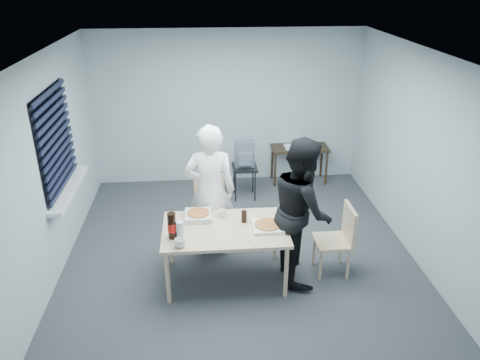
{
  "coord_description": "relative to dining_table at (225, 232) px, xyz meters",
  "views": [
    {
      "loc": [
        -0.44,
        -5.15,
        3.47
      ],
      "look_at": [
        0.0,
        0.1,
        1.06
      ],
      "focal_mm": 35.0,
      "sensor_mm": 36.0,
      "label": 1
    }
  ],
  "objects": [
    {
      "name": "side_table",
      "position": [
        1.44,
        2.73,
        -0.08
      ],
      "size": [
        0.97,
        0.43,
        0.65
      ],
      "color": "#372618",
      "rests_on": "ground"
    },
    {
      "name": "pizza_box_a",
      "position": [
        -0.31,
        0.26,
        0.1
      ],
      "size": [
        0.32,
        0.32,
        0.08
      ],
      "rotation": [
        0.0,
        0.0,
        0.19
      ],
      "color": "silver",
      "rests_on": "dining_table"
    },
    {
      "name": "stool",
      "position": [
        0.43,
        2.19,
        -0.21
      ],
      "size": [
        0.39,
        0.39,
        0.55
      ],
      "color": "black",
      "rests_on": "ground"
    },
    {
      "name": "backpack",
      "position": [
        0.43,
        2.18,
        0.11
      ],
      "size": [
        0.31,
        0.22,
        0.43
      ],
      "rotation": [
        0.0,
        0.0,
        0.16
      ],
      "color": "slate",
      "rests_on": "stool"
    },
    {
      "name": "chair_right",
      "position": [
        1.39,
        0.03,
        -0.13
      ],
      "size": [
        0.42,
        0.42,
        0.89
      ],
      "color": "#D2AE8D",
      "rests_on": "ground"
    },
    {
      "name": "rubber_band",
      "position": [
        0.25,
        -0.33,
        0.06
      ],
      "size": [
        0.07,
        0.07,
        0.0
      ],
      "primitive_type": "torus",
      "rotation": [
        0.0,
        0.0,
        -0.35
      ],
      "color": "red",
      "rests_on": "dining_table"
    },
    {
      "name": "soda_bottle",
      "position": [
        -0.59,
        -0.17,
        0.21
      ],
      "size": [
        0.1,
        0.1,
        0.31
      ],
      "rotation": [
        0.0,
        0.0,
        -0.34
      ],
      "color": "black",
      "rests_on": "dining_table"
    },
    {
      "name": "dining_table",
      "position": [
        0.0,
        0.0,
        0.0
      ],
      "size": [
        1.45,
        0.92,
        0.7
      ],
      "color": "#D2AE8D",
      "rests_on": "ground"
    },
    {
      "name": "papers",
      "position": [
        1.29,
        2.73,
        0.01
      ],
      "size": [
        0.23,
        0.31,
        0.01
      ],
      "primitive_type": "cube",
      "rotation": [
        0.0,
        0.0,
        -0.0
      ],
      "color": "white",
      "rests_on": "side_table"
    },
    {
      "name": "cola_glass",
      "position": [
        0.23,
        0.12,
        0.13
      ],
      "size": [
        0.08,
        0.08,
        0.14
      ],
      "primitive_type": "cylinder",
      "rotation": [
        0.0,
        0.0,
        0.2
      ],
      "color": "black",
      "rests_on": "dining_table"
    },
    {
      "name": "person_black",
      "position": [
        0.9,
        0.03,
        0.24
      ],
      "size": [
        0.47,
        0.86,
        1.77
      ],
      "primitive_type": "imported",
      "rotation": [
        0.0,
        0.0,
        1.57
      ],
      "color": "black",
      "rests_on": "ground"
    },
    {
      "name": "plastic_cups",
      "position": [
        -0.51,
        -0.18,
        0.16
      ],
      "size": [
        0.12,
        0.12,
        0.21
      ],
      "primitive_type": "cylinder",
      "rotation": [
        0.0,
        0.0,
        -0.42
      ],
      "color": "silver",
      "rests_on": "dining_table"
    },
    {
      "name": "chair_far",
      "position": [
        -0.15,
        1.03,
        -0.13
      ],
      "size": [
        0.42,
        0.42,
        0.89
      ],
      "color": "#D2AE8D",
      "rests_on": "ground"
    },
    {
      "name": "mug_b",
      "position": [
        -0.02,
        0.28,
        0.11
      ],
      "size": [
        0.1,
        0.1,
        0.09
      ],
      "primitive_type": "imported",
      "color": "white",
      "rests_on": "dining_table"
    },
    {
      "name": "black_box",
      "position": [
        1.66,
        2.77,
        0.03
      ],
      "size": [
        0.15,
        0.12,
        0.06
      ],
      "primitive_type": "cube",
      "rotation": [
        0.0,
        0.0,
        0.08
      ],
      "color": "black",
      "rests_on": "side_table"
    },
    {
      "name": "person_white",
      "position": [
        -0.15,
        0.61,
        0.24
      ],
      "size": [
        0.65,
        0.42,
        1.77
      ],
      "primitive_type": "imported",
      "rotation": [
        0.0,
        0.0,
        3.14
      ],
      "color": "white",
      "rests_on": "ground"
    },
    {
      "name": "pizza_box_b",
      "position": [
        0.49,
        -0.04,
        0.08
      ],
      "size": [
        0.35,
        0.35,
        0.05
      ],
      "rotation": [
        0.0,
        0.0,
        0.19
      ],
      "color": "silver",
      "rests_on": "dining_table"
    },
    {
      "name": "mug_a",
      "position": [
        -0.51,
        -0.36,
        0.11
      ],
      "size": [
        0.17,
        0.17,
        0.1
      ],
      "primitive_type": "imported",
      "rotation": [
        0.0,
        0.0,
        0.52
      ],
      "color": "white",
      "rests_on": "dining_table"
    },
    {
      "name": "room",
      "position": [
        -1.98,
        0.85,
        0.8
      ],
      "size": [
        5.0,
        5.0,
        5.0
      ],
      "color": "#2F2F34",
      "rests_on": "ground"
    }
  ]
}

